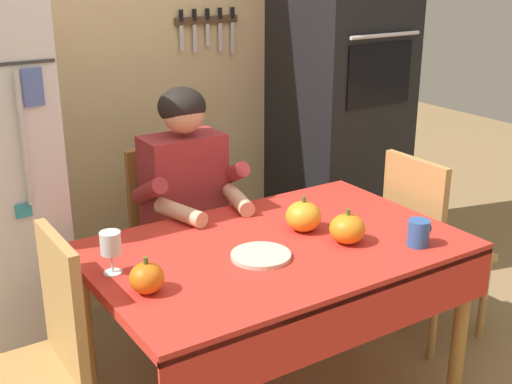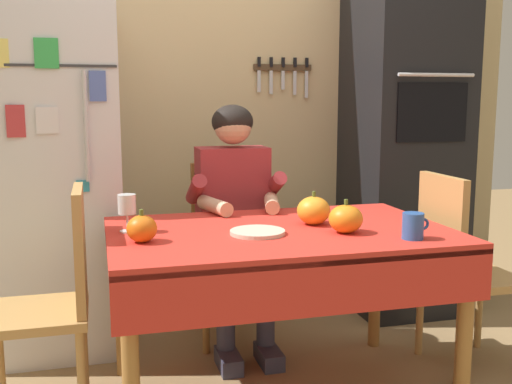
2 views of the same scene
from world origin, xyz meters
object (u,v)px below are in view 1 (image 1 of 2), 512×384
serving_tray (261,256)px  pumpkin_large (303,216)px  seated_person (191,202)px  coffee_mug (419,233)px  chair_right_side (426,241)px  wall_oven (340,94)px  pumpkin_small (147,278)px  dining_table (279,266)px  wine_glass (111,245)px  chair_left_side (38,359)px  pumpkin_medium (347,229)px  chair_behind_person (174,235)px

serving_tray → pumpkin_large: bearing=23.1°
seated_person → coffee_mug: bearing=-60.6°
chair_right_side → serving_tray: chair_right_side is taller
wall_oven → pumpkin_small: wall_oven is taller
dining_table → coffee_mug: bearing=-32.3°
pumpkin_small → wine_glass: bearing=102.8°
coffee_mug → serving_tray: coffee_mug is taller
chair_left_side → pumpkin_small: chair_left_side is taller
chair_left_side → pumpkin_small: size_ratio=7.42×
wall_oven → pumpkin_small: size_ratio=16.76×
pumpkin_small → dining_table: bearing=6.6°
seated_person → chair_right_side: size_ratio=1.34×
wine_glass → pumpkin_small: size_ratio=1.23×
chair_right_side → pumpkin_medium: size_ratio=6.75×
dining_table → wine_glass: 0.65m
dining_table → serving_tray: bearing=-157.2°
chair_right_side → pumpkin_small: size_ratio=7.42×
chair_right_side → chair_left_side: bearing=179.3°
chair_left_side → pumpkin_large: chair_left_side is taller
dining_table → pumpkin_medium: (0.24, -0.11, 0.14)m
wall_oven → chair_right_side: 1.01m
pumpkin_large → dining_table: bearing=-156.7°
chair_behind_person → seated_person: size_ratio=0.75×
dining_table → pumpkin_medium: bearing=-25.8°
wine_glass → coffee_mug: bearing=-21.0°
chair_behind_person → coffee_mug: size_ratio=8.43×
coffee_mug → pumpkin_medium: bearing=141.3°
wall_oven → serving_tray: bearing=-140.2°
coffee_mug → wine_glass: (-1.06, 0.41, 0.06)m
dining_table → pumpkin_small: size_ratio=11.17×
dining_table → coffee_mug: (0.44, -0.28, 0.13)m
dining_table → chair_left_side: (-0.90, 0.11, -0.14)m
dining_table → chair_behind_person: chair_behind_person is taller
chair_behind_person → chair_right_side: (0.95, -0.71, 0.00)m
wall_oven → serving_tray: size_ratio=9.51×
dining_table → wine_glass: wine_glass is taller
pumpkin_large → serving_tray: size_ratio=0.65×
wall_oven → pumpkin_medium: bearing=-128.1°
seated_person → pumpkin_medium: bearing=-68.1°
wine_glass → pumpkin_small: (0.04, -0.19, -0.06)m
wine_glass → wall_oven: bearing=25.6°
pumpkin_large → coffee_mug: bearing=-52.0°
pumpkin_large → chair_right_side: bearing=0.9°
wine_glass → pumpkin_medium: (0.85, -0.24, -0.05)m
chair_behind_person → serving_tray: 0.87m
seated_person → chair_left_side: size_ratio=1.34×
chair_behind_person → wine_glass: size_ratio=6.02×
dining_table → chair_right_side: size_ratio=1.51×
pumpkin_large → pumpkin_medium: 0.20m
seated_person → chair_left_side: (-0.85, -0.50, -0.23)m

